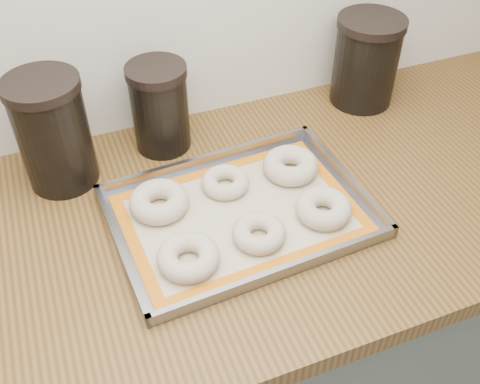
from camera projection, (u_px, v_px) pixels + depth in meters
name	position (u px, v px, depth m)	size (l,w,h in m)	color
cabinet	(252.00, 342.00, 1.38)	(3.00, 0.65, 0.86)	#556155
countertop	(255.00, 211.00, 1.07)	(3.06, 0.68, 0.04)	brown
baking_tray	(240.00, 213.00, 1.03)	(0.48, 0.35, 0.03)	gray
baking_mat	(240.00, 214.00, 1.03)	(0.44, 0.31, 0.00)	#C6B793
bagel_front_left	(188.00, 257.00, 0.93)	(0.11, 0.11, 0.04)	#C6B399
bagel_front_mid	(259.00, 233.00, 0.97)	(0.09, 0.09, 0.03)	#C6B399
bagel_front_right	(324.00, 208.00, 1.02)	(0.10, 0.10, 0.04)	#C6B399
bagel_back_left	(159.00, 202.00, 1.03)	(0.11, 0.11, 0.04)	#C6B399
bagel_back_mid	(225.00, 182.00, 1.07)	(0.09, 0.09, 0.03)	#C6B399
bagel_back_right	(291.00, 165.00, 1.10)	(0.11, 0.11, 0.04)	#C6B399
canister_left	(53.00, 132.00, 1.04)	(0.14, 0.14, 0.22)	black
canister_mid	(160.00, 107.00, 1.13)	(0.12, 0.12, 0.19)	black
canister_right	(366.00, 61.00, 1.25)	(0.15, 0.15, 0.20)	black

